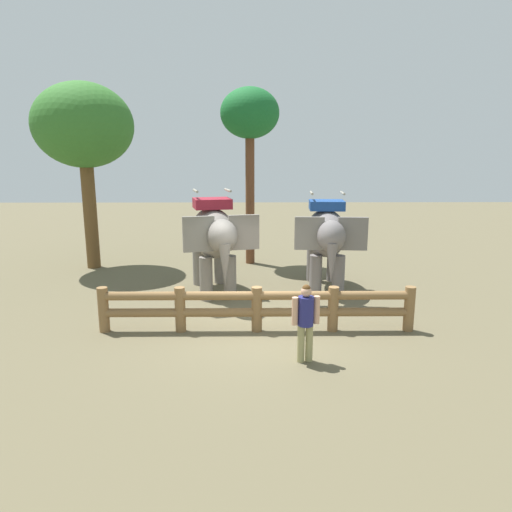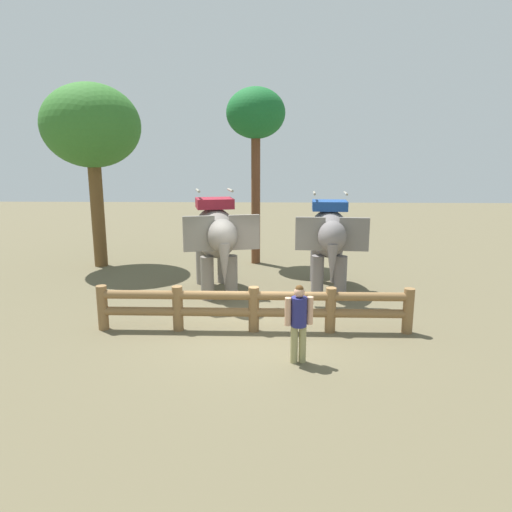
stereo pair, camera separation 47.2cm
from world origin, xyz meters
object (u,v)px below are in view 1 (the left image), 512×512
Objects in this scene: elephant_near_left at (214,236)px; tree_back_center at (84,128)px; tree_far_left at (250,118)px; elephant_center at (326,236)px; tourist_woman_in_black at (306,318)px; log_fence at (257,306)px.

elephant_near_left is 0.56× the size of tree_back_center.
elephant_center is at bearing -57.64° from tree_far_left.
elephant_center reaches higher than tourist_woman_in_black.
log_fence is 1.89m from tourist_woman_in_black.
log_fence is at bearing -88.62° from tree_far_left.
elephant_near_left is (-1.20, 3.05, 1.09)m from log_fence.
tree_far_left is (-2.26, 3.57, 3.61)m from elephant_center.
elephant_near_left is 5.35m from tree_far_left.
elephant_near_left is 6.50m from tree_back_center.
tree_far_left reaches higher than elephant_center.
elephant_near_left is 2.30× the size of tourist_woman_in_black.
tourist_woman_in_black is at bearing -103.29° from elephant_center.
tourist_woman_in_black is at bearing -49.43° from tree_back_center.
tree_far_left is at bearing 91.38° from log_fence.
tree_back_center reaches higher than tourist_woman_in_black.
log_fence is 4.62× the size of tourist_woman_in_black.
tree_far_left is at bearing 122.36° from elephant_center.
log_fence is 1.14× the size of tree_far_left.
elephant_center is 9.07m from tree_back_center.
tree_far_left is 0.99× the size of tree_back_center.
tree_back_center is at bearing 132.92° from log_fence.
tourist_woman_in_black reaches higher than log_fence.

